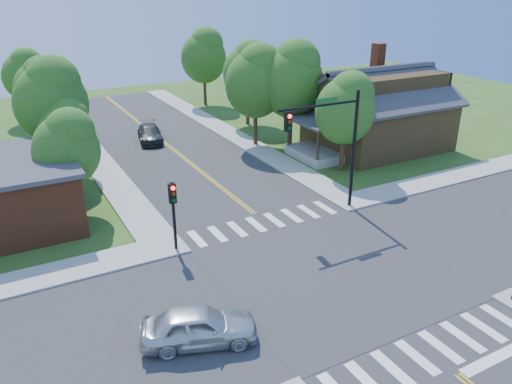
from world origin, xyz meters
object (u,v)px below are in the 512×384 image
signal_mast_ne (332,135)px  house_ne (378,108)px  car_silver (199,327)px  signal_pole_nw (173,204)px  car_dgrey (150,134)px

signal_mast_ne → house_ne: bearing=37.7°
car_silver → house_ne: bearing=-35.6°
signal_pole_nw → car_silver: size_ratio=0.80×
signal_pole_nw → house_ne: bearing=22.7°
car_silver → car_dgrey: bearing=5.5°
signal_mast_ne → signal_pole_nw: bearing=-179.9°
car_silver → car_dgrey: car_silver is taller
car_dgrey → car_silver: bearing=-91.8°
signal_pole_nw → car_dgrey: (4.67, 19.08, -1.98)m
house_ne → signal_pole_nw: bearing=-157.3°
car_silver → signal_pole_nw: bearing=5.8°
signal_pole_nw → car_dgrey: signal_pole_nw is taller
house_ne → car_dgrey: size_ratio=2.61×
signal_mast_ne → house_ne: signal_mast_ne is taller
house_ne → car_dgrey: 19.30m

